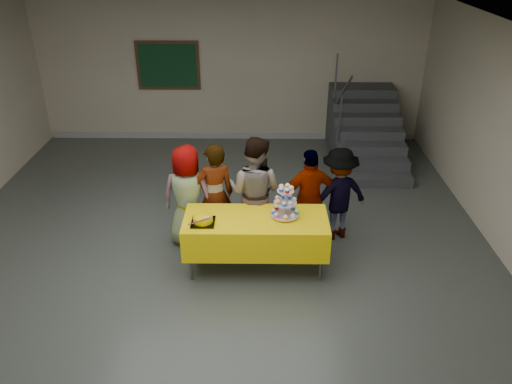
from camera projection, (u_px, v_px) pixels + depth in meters
room_shell at (204, 125)px, 5.62m from camera, size 10.00×10.04×3.02m
bake_table at (256, 232)px, 6.57m from camera, size 1.88×0.78×0.77m
cupcake_stand at (285, 204)px, 6.44m from camera, size 0.38×0.38×0.44m
bear_cake at (203, 219)px, 6.34m from camera, size 0.32×0.36×0.12m
schoolchild_a at (188, 196)px, 7.02m from camera, size 0.82×0.61×1.52m
schoolchild_b at (215, 195)px, 7.01m from camera, size 0.66×0.54×1.55m
schoolchild_c at (255, 192)px, 7.00m from camera, size 0.97×0.87×1.65m
schoolchild_d at (310, 198)px, 7.06m from camera, size 0.91×0.52×1.45m
schoolchild_e at (338, 194)px, 7.19m from camera, size 1.04×0.80×1.41m
staircase at (364, 132)px, 10.00m from camera, size 1.30×2.40×2.04m
noticeboard at (168, 66)px, 10.26m from camera, size 1.30×0.05×1.00m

